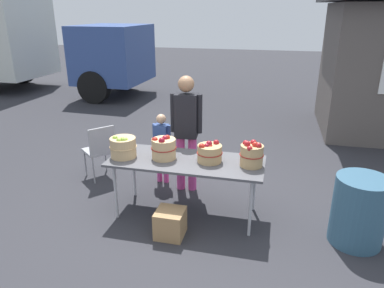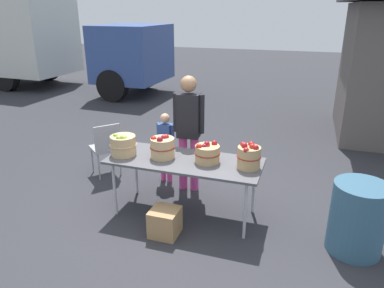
% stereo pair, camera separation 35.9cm
% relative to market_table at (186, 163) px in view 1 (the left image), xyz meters
% --- Properties ---
extents(ground_plane, '(40.00, 40.00, 0.00)m').
position_rel_market_table_xyz_m(ground_plane, '(0.00, 0.00, -0.71)').
color(ground_plane, '#2D2D33').
extents(market_table, '(1.90, 0.76, 0.75)m').
position_rel_market_table_xyz_m(market_table, '(0.00, 0.00, 0.00)').
color(market_table, '#4C4C51').
rests_on(market_table, ground).
extents(apple_basket_green_0, '(0.34, 0.34, 0.29)m').
position_rel_market_table_xyz_m(apple_basket_green_0, '(-0.79, -0.08, 0.18)').
color(apple_basket_green_0, tan).
rests_on(apple_basket_green_0, market_table).
extents(apple_basket_red_0, '(0.32, 0.32, 0.30)m').
position_rel_market_table_xyz_m(apple_basket_red_0, '(-0.28, -0.01, 0.18)').
color(apple_basket_red_0, tan).
rests_on(apple_basket_red_0, market_table).
extents(apple_basket_red_1, '(0.31, 0.31, 0.27)m').
position_rel_market_table_xyz_m(apple_basket_red_1, '(0.28, 0.03, 0.16)').
color(apple_basket_red_1, tan).
rests_on(apple_basket_red_1, market_table).
extents(apple_basket_red_2, '(0.29, 0.29, 0.31)m').
position_rel_market_table_xyz_m(apple_basket_red_2, '(0.79, 0.02, 0.19)').
color(apple_basket_red_2, tan).
rests_on(apple_basket_red_2, market_table).
extents(vendor_adult, '(0.44, 0.24, 1.66)m').
position_rel_market_table_xyz_m(vendor_adult, '(-0.17, 0.66, 0.27)').
color(vendor_adult, '#CC3F8C').
rests_on(vendor_adult, ground).
extents(child_customer, '(0.28, 0.16, 1.07)m').
position_rel_market_table_xyz_m(child_customer, '(-0.58, 0.80, -0.07)').
color(child_customer, '#CC3F8C').
rests_on(child_customer, ground).
extents(box_truck, '(7.77, 2.43, 2.75)m').
position_rel_market_table_xyz_m(box_truck, '(-7.34, 6.09, 0.78)').
color(box_truck, silver).
rests_on(box_truck, ground).
extents(folding_chair, '(0.56, 0.56, 0.86)m').
position_rel_market_table_xyz_m(folding_chair, '(-1.53, 0.69, -0.20)').
color(folding_chair, '#99999E').
rests_on(folding_chair, ground).
extents(trash_barrel, '(0.58, 0.58, 0.79)m').
position_rel_market_table_xyz_m(trash_barrel, '(2.00, -0.13, -0.31)').
color(trash_barrel, '#335972').
rests_on(trash_barrel, ground).
extents(produce_crate, '(0.32, 0.32, 0.32)m').
position_rel_market_table_xyz_m(produce_crate, '(-0.06, -0.51, -0.54)').
color(produce_crate, '#A87F51').
rests_on(produce_crate, ground).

